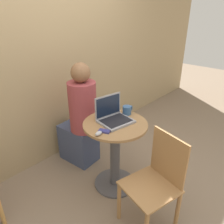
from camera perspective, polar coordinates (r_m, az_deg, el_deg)
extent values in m
plane|color=#7F6B56|center=(2.56, 0.75, -18.09)|extent=(12.00, 12.00, 0.00)
cube|color=tan|center=(2.64, -15.80, 14.46)|extent=(7.00, 0.05, 2.60)
cylinder|color=#4C4C51|center=(2.55, 0.75, -17.92)|extent=(0.45, 0.45, 0.02)
cylinder|color=#4C4C51|center=(2.32, 0.81, -11.29)|extent=(0.10, 0.10, 0.72)
cylinder|color=olive|center=(2.11, 0.87, -3.21)|extent=(0.63, 0.63, 0.02)
cube|color=gray|center=(2.12, 1.03, -2.47)|extent=(0.34, 0.30, 0.02)
cube|color=black|center=(2.11, 1.03, -2.20)|extent=(0.30, 0.25, 0.00)
cube|color=gray|center=(2.15, -1.06, 1.66)|extent=(0.30, 0.06, 0.22)
cube|color=#141E33|center=(2.15, -0.97, 1.61)|extent=(0.28, 0.05, 0.20)
cube|color=navy|center=(1.96, -2.01, -5.01)|extent=(0.09, 0.12, 0.02)
ellipsoid|color=#B2B2B7|center=(1.91, -3.52, -5.61)|extent=(0.08, 0.04, 0.04)
cylinder|color=#335684|center=(2.27, 3.90, 0.48)|extent=(0.09, 0.09, 0.09)
torus|color=#335684|center=(2.32, 4.84, 0.95)|extent=(0.07, 0.02, 0.07)
cylinder|color=#9E7042|center=(2.10, 1.86, -22.29)|extent=(0.04, 0.04, 0.42)
cylinder|color=#9E7042|center=(2.27, 9.65, -18.32)|extent=(0.04, 0.04, 0.42)
cylinder|color=#9E7042|center=(2.11, 16.75, -23.49)|extent=(0.04, 0.04, 0.42)
cube|color=#9E7042|center=(1.94, 9.76, -18.79)|extent=(0.49, 0.49, 0.02)
cube|color=#9E7042|center=(1.90, 14.60, -11.39)|extent=(0.11, 0.36, 0.43)
cube|color=#3D4766|center=(2.80, -8.67, -7.93)|extent=(0.34, 0.46, 0.47)
cylinder|color=#993D42|center=(2.48, -7.65, 1.34)|extent=(0.31, 0.31, 0.58)
sphere|color=brown|center=(2.35, -8.21, 10.14)|extent=(0.21, 0.21, 0.21)
cylinder|color=tan|center=(2.28, -27.25, -21.23)|extent=(0.04, 0.04, 0.41)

